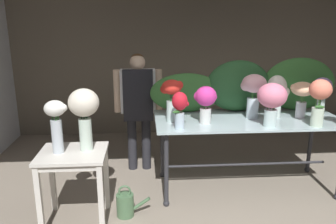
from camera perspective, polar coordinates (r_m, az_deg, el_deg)
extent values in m
plane|color=gray|center=(4.57, 5.27, -10.32)|extent=(8.01, 8.01, 0.00)
cube|color=#706656|center=(5.95, 2.73, 9.60)|extent=(5.92, 0.12, 2.76)
cube|color=#AAC3C9|center=(4.00, 13.37, -1.19)|extent=(2.15, 0.92, 0.02)
cylinder|color=#2D2D33|center=(3.64, -0.30, -9.75)|extent=(0.05, 0.05, 0.85)
sphere|color=#2D2D33|center=(3.83, -0.29, -15.13)|extent=(0.07, 0.07, 0.07)
cylinder|color=#2D2D33|center=(4.31, -0.96, -5.70)|extent=(0.05, 0.05, 0.85)
sphere|color=#2D2D33|center=(4.47, -0.93, -10.46)|extent=(0.07, 0.07, 0.07)
cylinder|color=#2D2D33|center=(4.82, 22.90, -4.65)|extent=(0.05, 0.05, 0.85)
sphere|color=#2D2D33|center=(4.96, 22.43, -8.97)|extent=(0.07, 0.07, 0.07)
cylinder|color=#2D2D33|center=(4.19, 12.89, -8.60)|extent=(1.95, 0.03, 0.03)
cube|color=silver|center=(3.38, -15.82, -6.76)|extent=(0.64, 0.55, 0.03)
cube|color=silver|center=(3.40, -15.77, -7.46)|extent=(0.58, 0.49, 0.06)
cube|color=silver|center=(3.40, -20.90, -14.06)|extent=(0.05, 0.05, 0.72)
cube|color=silver|center=(3.28, -11.22, -14.37)|extent=(0.05, 0.05, 0.72)
cube|color=silver|center=(3.80, -18.92, -10.65)|extent=(0.05, 0.05, 0.72)
cube|color=silver|center=(3.70, -10.37, -10.78)|extent=(0.05, 0.05, 0.72)
cylinder|color=#232328|center=(4.58, -6.07, -4.80)|extent=(0.12, 0.12, 0.81)
cylinder|color=#232328|center=(4.57, -3.69, -4.76)|extent=(0.12, 0.12, 0.81)
cube|color=silver|center=(4.39, -5.08, 3.58)|extent=(0.45, 0.22, 0.55)
cube|color=black|center=(4.29, -5.08, 2.74)|extent=(0.38, 0.02, 0.67)
cylinder|color=beige|center=(4.40, -8.57, 3.50)|extent=(0.09, 0.09, 0.55)
cylinder|color=beige|center=(4.39, -1.57, 3.64)|extent=(0.09, 0.09, 0.55)
sphere|color=beige|center=(4.33, -5.19, 8.31)|extent=(0.20, 0.20, 0.20)
ellipsoid|color=brown|center=(4.34, -5.21, 9.19)|extent=(0.15, 0.15, 0.09)
ellipsoid|color=#387033|center=(4.12, 3.12, 3.26)|extent=(0.89, 0.22, 0.48)
ellipsoid|color=#28562D|center=(4.23, 11.74, 4.32)|extent=(0.79, 0.31, 0.63)
ellipsoid|color=#387033|center=(4.50, 21.17, 4.41)|extent=(0.92, 0.24, 0.66)
cylinder|color=silver|center=(3.74, 16.88, -0.96)|extent=(0.14, 0.14, 0.19)
cylinder|color=#9EBCB2|center=(3.76, 16.82, -1.72)|extent=(0.12, 0.12, 0.08)
cylinder|color=#387033|center=(3.75, 17.41, -0.32)|extent=(0.01, 0.01, 0.25)
cylinder|color=#387033|center=(3.75, 16.81, -0.25)|extent=(0.01, 0.01, 0.25)
cylinder|color=#387033|center=(3.72, 16.42, -0.34)|extent=(0.01, 0.01, 0.25)
cylinder|color=#387033|center=(3.70, 17.24, -0.49)|extent=(0.01, 0.01, 0.25)
ellipsoid|color=pink|center=(3.68, 17.17, 2.68)|extent=(0.31, 0.31, 0.26)
sphere|color=pink|center=(3.67, 15.91, 3.07)|extent=(0.09, 0.09, 0.09)
sphere|color=pink|center=(3.71, 18.34, 2.02)|extent=(0.10, 0.10, 0.10)
cylinder|color=silver|center=(4.00, 14.08, 0.64)|extent=(0.14, 0.14, 0.24)
cylinder|color=#9EBCB2|center=(4.01, 14.02, -0.28)|extent=(0.13, 0.13, 0.10)
cylinder|color=#2D6028|center=(4.00, 14.61, 1.48)|extent=(0.01, 0.01, 0.33)
cylinder|color=#2D6028|center=(4.00, 13.87, 1.54)|extent=(0.01, 0.01, 0.33)
cylinder|color=#2D6028|center=(3.95, 14.02, 1.35)|extent=(0.01, 0.01, 0.33)
ellipsoid|color=#EFB2BC|center=(3.94, 14.35, 4.69)|extent=(0.28, 0.28, 0.21)
sphere|color=#EFB2BC|center=(3.93, 13.02, 4.36)|extent=(0.12, 0.12, 0.12)
sphere|color=#EFB2BC|center=(3.95, 15.60, 4.57)|extent=(0.09, 0.09, 0.09)
ellipsoid|color=#28562D|center=(4.01, 14.58, 2.68)|extent=(0.11, 0.07, 0.03)
cylinder|color=silver|center=(4.19, 21.47, 0.35)|extent=(0.11, 0.11, 0.19)
cylinder|color=#9EBCB2|center=(4.20, 21.40, -0.34)|extent=(0.11, 0.11, 0.08)
cylinder|color=#387033|center=(4.19, 21.80, 1.12)|extent=(0.01, 0.01, 0.28)
cylinder|color=#387033|center=(4.19, 21.37, 1.15)|extent=(0.01, 0.01, 0.28)
cylinder|color=#387033|center=(4.15, 21.57, 1.00)|extent=(0.01, 0.01, 0.28)
ellipsoid|color=#F4B78E|center=(4.14, 21.80, 3.63)|extent=(0.26, 0.26, 0.16)
sphere|color=#F4B78E|center=(4.08, 20.53, 3.89)|extent=(0.08, 0.08, 0.08)
cylinder|color=silver|center=(3.74, 0.61, 0.12)|extent=(0.11, 0.11, 0.24)
cylinder|color=#9EBCB2|center=(3.76, 0.61, -0.86)|extent=(0.11, 0.11, 0.10)
cylinder|color=#28562D|center=(3.73, 0.98, 1.01)|extent=(0.01, 0.01, 0.33)
cylinder|color=#28562D|center=(3.74, 0.59, 1.05)|extent=(0.01, 0.01, 0.33)
cylinder|color=#28562D|center=(3.73, 0.39, 0.99)|extent=(0.01, 0.01, 0.33)
cylinder|color=#28562D|center=(3.71, 0.57, 0.93)|extent=(0.01, 0.01, 0.33)
ellipsoid|color=red|center=(3.68, 0.62, 4.24)|extent=(0.22, 0.22, 0.16)
sphere|color=red|center=(3.70, -0.53, 3.89)|extent=(0.10, 0.10, 0.10)
sphere|color=red|center=(3.68, 1.90, 4.58)|extent=(0.09, 0.09, 0.09)
ellipsoid|color=#2D6028|center=(3.70, 1.15, 2.15)|extent=(0.09, 0.10, 0.03)
cylinder|color=silver|center=(3.51, 1.96, -1.48)|extent=(0.10, 0.10, 0.17)
cylinder|color=#9EBCB2|center=(3.52, 1.96, -2.22)|extent=(0.09, 0.09, 0.07)
cylinder|color=#2D6028|center=(3.50, 2.34, -0.85)|extent=(0.01, 0.01, 0.23)
cylinder|color=#2D6028|center=(3.51, 1.85, -0.82)|extent=(0.01, 0.01, 0.23)
cylinder|color=#2D6028|center=(3.47, 1.83, -0.99)|extent=(0.01, 0.01, 0.23)
ellipsoid|color=red|center=(3.45, 2.00, 1.85)|extent=(0.16, 0.16, 0.19)
sphere|color=red|center=(3.47, 1.28, 1.66)|extent=(0.06, 0.06, 0.06)
sphere|color=red|center=(3.47, 3.14, 1.38)|extent=(0.05, 0.05, 0.05)
ellipsoid|color=#2D6028|center=(3.45, 1.43, 0.04)|extent=(0.10, 0.09, 0.03)
cylinder|color=silver|center=(4.43, 24.27, 0.96)|extent=(0.10, 0.10, 0.21)
cylinder|color=#9EBCB2|center=(4.45, 24.19, 0.24)|extent=(0.09, 0.09, 0.09)
cylinder|color=#477F3D|center=(4.44, 24.63, 1.52)|extent=(0.01, 0.01, 0.27)
cylinder|color=#477F3D|center=(4.44, 24.21, 1.57)|extent=(0.01, 0.01, 0.27)
cylinder|color=#477F3D|center=(4.41, 24.09, 1.50)|extent=(0.01, 0.01, 0.27)
cylinder|color=#477F3D|center=(4.41, 24.41, 1.46)|extent=(0.01, 0.01, 0.27)
ellipsoid|color=#B28ED1|center=(4.39, 24.61, 4.01)|extent=(0.22, 0.22, 0.20)
sphere|color=#B28ED1|center=(4.36, 23.47, 3.68)|extent=(0.09, 0.09, 0.09)
ellipsoid|color=#2D6028|center=(4.41, 24.94, 2.47)|extent=(0.10, 0.10, 0.03)
cylinder|color=silver|center=(3.91, 23.87, -0.78)|extent=(0.13, 0.13, 0.20)
cylinder|color=#9EBCB2|center=(3.93, 23.78, -1.58)|extent=(0.12, 0.12, 0.09)
cylinder|color=#477F3D|center=(3.91, 24.16, 0.25)|extent=(0.01, 0.01, 0.33)
cylinder|color=#477F3D|center=(3.91, 23.60, 0.31)|extent=(0.01, 0.01, 0.33)
cylinder|color=#477F3D|center=(3.87, 23.96, 0.14)|extent=(0.01, 0.01, 0.33)
ellipsoid|color=#EF7A60|center=(3.85, 24.34, 3.49)|extent=(0.23, 0.23, 0.21)
sphere|color=#EF7A60|center=(3.88, 25.29, 3.27)|extent=(0.10, 0.10, 0.10)
ellipsoid|color=#2D6028|center=(3.85, 24.21, 0.80)|extent=(0.11, 0.06, 0.03)
cylinder|color=silver|center=(3.72, 6.31, -0.65)|extent=(0.12, 0.12, 0.16)
cylinder|color=#9EBCB2|center=(3.73, 6.29, -1.33)|extent=(0.11, 0.11, 0.07)
cylinder|color=#2D6028|center=(3.71, 6.71, -0.03)|extent=(0.01, 0.01, 0.23)
cylinder|color=#2D6028|center=(3.72, 6.05, 0.06)|extent=(0.01, 0.01, 0.23)
cylinder|color=#2D6028|center=(3.68, 6.16, -0.13)|extent=(0.01, 0.01, 0.23)
ellipsoid|color=#D1338E|center=(3.66, 6.41, 2.69)|extent=(0.23, 0.23, 0.22)
sphere|color=#D1338E|center=(3.67, 5.22, 2.65)|extent=(0.11, 0.11, 0.11)
sphere|color=#D1338E|center=(3.71, 7.58, 2.54)|extent=(0.09, 0.09, 0.09)
cylinder|color=silver|center=(4.14, 17.58, 0.27)|extent=(0.13, 0.13, 0.15)
cylinder|color=#9EBCB2|center=(4.15, 17.53, -0.29)|extent=(0.12, 0.12, 0.06)
cylinder|color=#387033|center=(4.13, 17.92, 1.07)|extent=(0.01, 0.01, 0.25)
cylinder|color=#387033|center=(4.16, 17.60, 1.19)|extent=(0.01, 0.01, 0.25)
cylinder|color=#387033|center=(4.12, 17.25, 1.06)|extent=(0.01, 0.01, 0.25)
cylinder|color=#387033|center=(4.11, 17.77, 1.01)|extent=(0.01, 0.01, 0.25)
ellipsoid|color=white|center=(4.08, 17.88, 3.93)|extent=(0.23, 0.23, 0.29)
sphere|color=white|center=(4.10, 19.09, 3.24)|extent=(0.11, 0.11, 0.11)
ellipsoid|color=#28562D|center=(4.11, 17.78, 1.51)|extent=(0.05, 0.10, 0.03)
cylinder|color=silver|center=(3.35, -18.19, -3.92)|extent=(0.10, 0.10, 0.32)
cylinder|color=#9EBCB2|center=(3.38, -18.06, -5.38)|extent=(0.09, 0.09, 0.14)
cylinder|color=#387033|center=(3.33, -17.85, -3.33)|extent=(0.01, 0.01, 0.38)
cylinder|color=#387033|center=(3.36, -18.10, -3.19)|extent=(0.01, 0.01, 0.38)
cylinder|color=#387033|center=(3.34, -18.67, -3.33)|extent=(0.01, 0.01, 0.38)
cylinder|color=#387033|center=(3.31, -18.23, -3.44)|extent=(0.01, 0.01, 0.38)
ellipsoid|color=white|center=(3.27, -18.58, 0.59)|extent=(0.19, 0.19, 0.15)
sphere|color=white|center=(3.24, -17.27, 0.69)|extent=(0.07, 0.07, 0.07)
cylinder|color=silver|center=(3.35, -13.71, -3.67)|extent=(0.12, 0.12, 0.32)
cylinder|color=#9EBCB2|center=(3.38, -13.62, -5.09)|extent=(0.11, 0.11, 0.13)
cylinder|color=#28562D|center=(3.33, -13.39, -2.95)|extent=(0.01, 0.01, 0.38)
cylinder|color=#28562D|center=(3.36, -13.58, -2.84)|extent=(0.01, 0.01, 0.38)
cylinder|color=#28562D|center=(3.34, -14.27, -2.97)|extent=(0.01, 0.01, 0.38)
cylinder|color=#28562D|center=(3.32, -13.85, -3.06)|extent=(0.01, 0.01, 0.38)
ellipsoid|color=silver|center=(3.26, -14.05, 1.55)|extent=(0.29, 0.29, 0.27)
cylinder|color=#4C704C|center=(3.65, -7.24, -15.32)|extent=(0.18, 0.18, 0.24)
cylinder|color=#4C704C|center=(3.63, -4.48, -15.13)|extent=(0.18, 0.04, 0.14)
torus|color=#4C704C|center=(3.57, -7.33, -13.11)|extent=(0.13, 0.02, 0.13)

